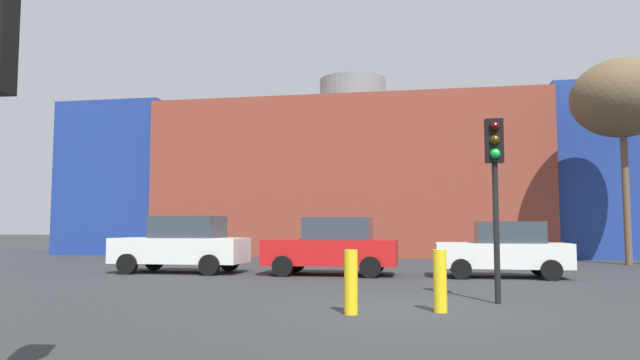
{
  "coord_description": "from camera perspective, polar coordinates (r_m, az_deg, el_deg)",
  "views": [
    {
      "loc": [
        0.17,
        -11.15,
        1.53
      ],
      "look_at": [
        -3.39,
        8.53,
        3.18
      ],
      "focal_mm": 32.32,
      "sensor_mm": 36.0,
      "label": 1
    }
  ],
  "objects": [
    {
      "name": "ground_plane",
      "position": [
        11.26,
        9.52,
        -12.46
      ],
      "size": [
        200.0,
        200.0,
        0.0
      ],
      "primitive_type": "plane",
      "color": "#2D3033"
    },
    {
      "name": "building_backdrop",
      "position": [
        34.57,
        3.31,
        -0.03
      ],
      "size": [
        33.57,
        10.4,
        10.47
      ],
      "color": "brown",
      "rests_on": "ground_plane"
    },
    {
      "name": "parked_car_0",
      "position": [
        20.23,
        -13.46,
        -6.23
      ],
      "size": [
        4.41,
        2.16,
        1.91
      ],
      "rotation": [
        0.0,
        0.0,
        3.14
      ],
      "color": "white",
      "rests_on": "ground_plane"
    },
    {
      "name": "parked_car_1",
      "position": [
        18.77,
        1.27,
        -6.58
      ],
      "size": [
        4.26,
        2.09,
        1.85
      ],
      "rotation": [
        0.0,
        0.0,
        3.14
      ],
      "color": "red",
      "rests_on": "ground_plane"
    },
    {
      "name": "parked_car_2",
      "position": [
        18.7,
        17.71,
        -6.58
      ],
      "size": [
        3.94,
        1.94,
        1.71
      ],
      "rotation": [
        0.0,
        0.0,
        3.14
      ],
      "color": "white",
      "rests_on": "ground_plane"
    },
    {
      "name": "traffic_light_island",
      "position": [
        12.3,
        16.92,
        1.25
      ],
      "size": [
        0.36,
        0.36,
        3.75
      ],
      "rotation": [
        0.0,
        0.0,
        -1.57
      ],
      "color": "black",
      "rests_on": "ground_plane"
    },
    {
      "name": "bare_tree_0",
      "position": [
        27.56,
        27.72,
        7.13
      ],
      "size": [
        4.13,
        4.13,
        8.62
      ],
      "color": "brown",
      "rests_on": "ground_plane"
    },
    {
      "name": "bollard_yellow_0",
      "position": [
        10.33,
        3.08,
        -10.05
      ],
      "size": [
        0.24,
        0.24,
        1.13
      ],
      "primitive_type": "cylinder",
      "color": "yellow",
      "rests_on": "ground_plane"
    },
    {
      "name": "bollard_yellow_1",
      "position": [
        10.79,
        11.8,
        -9.75
      ],
      "size": [
        0.24,
        0.24,
        1.13
      ],
      "primitive_type": "cylinder",
      "color": "yellow",
      "rests_on": "ground_plane"
    }
  ]
}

